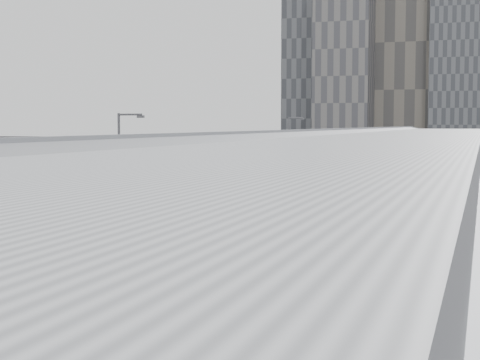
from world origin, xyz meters
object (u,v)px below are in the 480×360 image
at_px(bus_2, 111,252).
at_px(street_lamp_near, 122,163).
at_px(street_lamp_far, 290,145).
at_px(bus_4, 267,195).
at_px(shipping_container, 307,166).
at_px(bus_5, 307,181).
at_px(bus_3, 197,215).
at_px(bus_6, 332,175).
at_px(suv, 342,166).

height_order(bus_2, street_lamp_near, street_lamp_near).
bearing_deg(bus_2, street_lamp_far, 99.68).
xyz_separation_m(bus_2, street_lamp_near, (-7.61, 15.83, 3.32)).
xyz_separation_m(bus_4, shipping_container, (-7.84, 48.71, -0.33)).
relative_size(bus_5, shipping_container, 2.30).
height_order(bus_3, bus_4, bus_3).
xyz_separation_m(bus_5, shipping_container, (-8.00, 34.57, -0.46)).
xyz_separation_m(bus_2, street_lamp_far, (-6.67, 59.51, 3.39)).
distance_m(bus_5, street_lamp_far, 17.34).
bearing_deg(bus_2, bus_4, 95.09).
relative_size(street_lamp_near, shipping_container, 1.43).
distance_m(bus_4, shipping_container, 49.34).
distance_m(bus_2, shipping_container, 78.60).
relative_size(bus_2, bus_5, 0.93).
distance_m(bus_3, bus_5, 30.15).
bearing_deg(bus_5, shipping_container, 100.76).
height_order(street_lamp_near, street_lamp_far, street_lamp_far).
relative_size(bus_6, street_lamp_far, 1.53).
relative_size(bus_2, bus_4, 1.01).
bearing_deg(bus_3, street_lamp_far, 96.40).
bearing_deg(bus_5, bus_4, -92.91).
bearing_deg(bus_4, bus_3, -91.07).
height_order(bus_5, suv, bus_5).
height_order(bus_2, suv, bus_2).
relative_size(bus_5, bus_6, 1.03).
height_order(bus_3, street_lamp_far, street_lamp_far).
relative_size(bus_6, suv, 2.61).
bearing_deg(street_lamp_far, street_lamp_near, -91.24).
xyz_separation_m(bus_3, suv, (-4.73, 76.98, -0.97)).
bearing_deg(bus_6, bus_4, -91.89).
bearing_deg(bus_6, street_lamp_near, -101.13).
distance_m(bus_4, street_lamp_near, 15.49).
xyz_separation_m(bus_2, shipping_container, (-8.78, 78.11, -0.34)).
distance_m(bus_4, bus_5, 14.14).
xyz_separation_m(bus_3, bus_5, (0.16, 30.15, -0.02)).
bearing_deg(bus_3, bus_4, 89.30).
relative_size(bus_4, suv, 2.48).
bearing_deg(bus_4, bus_6, 87.56).
bearing_deg(suv, bus_4, -79.85).
distance_m(street_lamp_near, shipping_container, 62.40).
height_order(bus_2, street_lamp_far, street_lamp_far).
xyz_separation_m(bus_2, bus_3, (-0.93, 13.39, 0.13)).
height_order(bus_4, street_lamp_far, street_lamp_far).
bearing_deg(street_lamp_far, bus_3, -82.91).
relative_size(bus_3, suv, 2.71).
relative_size(bus_3, street_lamp_near, 1.62).
bearing_deg(street_lamp_near, suv, 88.50).
distance_m(bus_3, suv, 77.13).
height_order(bus_2, bus_4, bus_2).
distance_m(bus_2, bus_3, 13.42).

